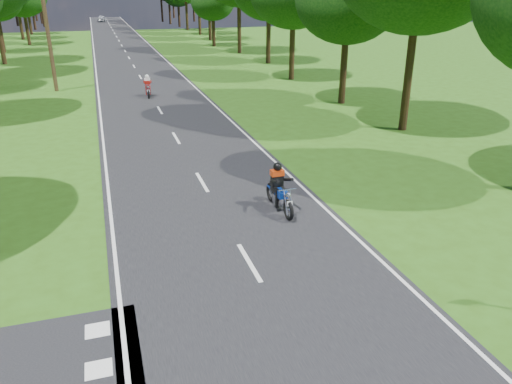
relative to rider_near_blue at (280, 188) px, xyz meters
name	(u,v)px	position (x,y,z in m)	size (l,w,h in m)	color
ground	(275,307)	(-1.86, -4.85, -0.79)	(160.00, 160.00, 0.00)	#2A4E12
main_road	(125,51)	(-1.86, 45.15, -0.78)	(7.00, 140.00, 0.02)	black
road_markings	(125,53)	(-1.99, 43.28, -0.76)	(7.40, 140.00, 0.01)	silver
telegraph_pole	(47,29)	(-7.86, 23.15, 3.28)	(1.20, 0.26, 8.00)	#382616
rider_near_blue	(280,188)	(0.00, 0.00, 0.00)	(0.61, 1.84, 1.54)	#0E339B
rider_far_red	(148,86)	(-2.05, 19.26, -0.07)	(0.56, 1.67, 1.39)	#A90D19
distant_car	(102,18)	(-3.00, 97.68, -0.13)	(1.51, 3.74, 1.28)	silver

